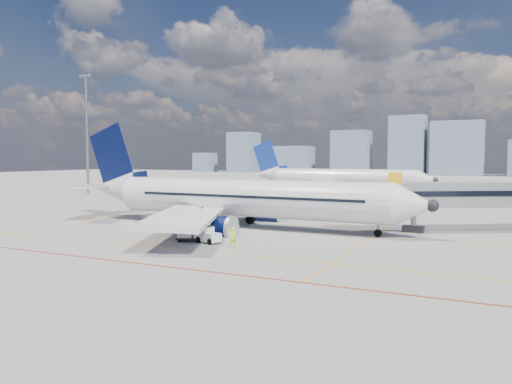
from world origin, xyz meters
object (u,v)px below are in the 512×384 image
second_aircraft (336,179)px  belt_loader (169,223)px  ramp_worker (233,237)px  main_aircraft (233,198)px  baggage_tug (208,235)px  cargo_dolly (194,231)px

second_aircraft → belt_loader: bearing=-87.8°
ramp_worker → main_aircraft: bearing=58.7°
second_aircraft → baggage_tug: bearing=-80.3°
main_aircraft → belt_loader: 7.55m
second_aircraft → belt_loader: second_aircraft is taller
ramp_worker → baggage_tug: bearing=103.0°
cargo_dolly → ramp_worker: 4.91m
second_aircraft → ramp_worker: second_aircraft is taller
second_aircraft → belt_loader: (-0.68, -59.83, -2.57)m
baggage_tug → main_aircraft: bearing=125.6°
second_aircraft → baggage_tug: second_aircraft is taller
main_aircraft → baggage_tug: size_ratio=17.47×
baggage_tug → cargo_dolly: 1.67m
belt_loader → ramp_worker: belt_loader is taller
main_aircraft → ramp_worker: (6.33, -11.50, -2.32)m
second_aircraft → cargo_dolly: second_aircraft is taller
baggage_tug → cargo_dolly: cargo_dolly is taller
second_aircraft → cargo_dolly: bearing=-81.7°
baggage_tug → belt_loader: belt_loader is taller
second_aircraft → cargo_dolly: size_ratio=12.20×
main_aircraft → second_aircraft: bearing=95.8°
baggage_tug → cargo_dolly: size_ratio=0.73×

